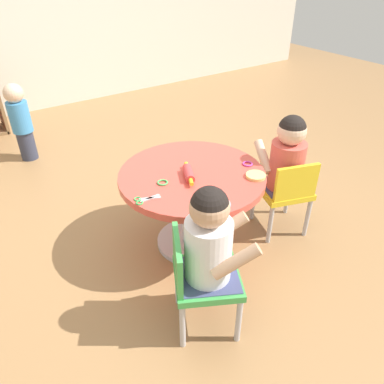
{
  "coord_description": "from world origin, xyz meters",
  "views": [
    {
      "loc": [
        -1.03,
        -1.5,
        1.58
      ],
      "look_at": [
        0.0,
        0.0,
        0.38
      ],
      "focal_mm": 34.89,
      "sensor_mm": 36.0,
      "label": 1
    }
  ],
  "objects_px": {
    "seated_child_right": "(287,156)",
    "toddler_standing": "(21,120)",
    "child_chair_left": "(200,277)",
    "craft_scissors": "(144,200)",
    "rolling_pin": "(189,173)",
    "craft_table": "(192,192)",
    "child_chair_right": "(285,191)",
    "seated_child_left": "(210,239)"
  },
  "relations": [
    {
      "from": "craft_table",
      "to": "rolling_pin",
      "type": "height_order",
      "value": "rolling_pin"
    },
    {
      "from": "child_chair_right",
      "to": "rolling_pin",
      "type": "height_order",
      "value": "rolling_pin"
    },
    {
      "from": "child_chair_right",
      "to": "craft_scissors",
      "type": "bearing_deg",
      "value": 171.4
    },
    {
      "from": "craft_table",
      "to": "rolling_pin",
      "type": "bearing_deg",
      "value": -146.7
    },
    {
      "from": "rolling_pin",
      "to": "child_chair_left",
      "type": "bearing_deg",
      "value": -118.79
    },
    {
      "from": "craft_table",
      "to": "seated_child_right",
      "type": "bearing_deg",
      "value": -18.02
    },
    {
      "from": "child_chair_right",
      "to": "toddler_standing",
      "type": "xyz_separation_m",
      "value": [
        -1.1,
        1.99,
        0.05
      ]
    },
    {
      "from": "seated_child_left",
      "to": "seated_child_right",
      "type": "relative_size",
      "value": 1.0
    },
    {
      "from": "child_chair_left",
      "to": "seated_child_right",
      "type": "relative_size",
      "value": 1.05
    },
    {
      "from": "toddler_standing",
      "to": "seated_child_left",
      "type": "bearing_deg",
      "value": -83.23
    },
    {
      "from": "seated_child_left",
      "to": "craft_scissors",
      "type": "bearing_deg",
      "value": 100.31
    },
    {
      "from": "seated_child_right",
      "to": "toddler_standing",
      "type": "relative_size",
      "value": 0.76
    },
    {
      "from": "seated_child_left",
      "to": "child_chair_right",
      "type": "bearing_deg",
      "value": 20.43
    },
    {
      "from": "child_chair_left",
      "to": "child_chair_right",
      "type": "xyz_separation_m",
      "value": [
        0.87,
        0.29,
        0.0
      ]
    },
    {
      "from": "seated_child_right",
      "to": "craft_scissors",
      "type": "distance_m",
      "value": 0.93
    },
    {
      "from": "toddler_standing",
      "to": "rolling_pin",
      "type": "xyz_separation_m",
      "value": [
        0.5,
        -1.79,
        0.18
      ]
    },
    {
      "from": "child_chair_right",
      "to": "toddler_standing",
      "type": "distance_m",
      "value": 2.27
    },
    {
      "from": "child_chair_left",
      "to": "child_chair_right",
      "type": "bearing_deg",
      "value": 18.56
    },
    {
      "from": "seated_child_right",
      "to": "seated_child_left",
      "type": "bearing_deg",
      "value": -157.62
    },
    {
      "from": "seated_child_right",
      "to": "rolling_pin",
      "type": "xyz_separation_m",
      "value": [
        -0.61,
        0.16,
        0.01
      ]
    },
    {
      "from": "craft_table",
      "to": "toddler_standing",
      "type": "bearing_deg",
      "value": 107.2
    },
    {
      "from": "child_chair_left",
      "to": "toddler_standing",
      "type": "height_order",
      "value": "toddler_standing"
    },
    {
      "from": "craft_table",
      "to": "toddler_standing",
      "type": "xyz_separation_m",
      "value": [
        -0.55,
        1.76,
        -0.02
      ]
    },
    {
      "from": "child_chair_left",
      "to": "child_chair_right",
      "type": "relative_size",
      "value": 1.0
    },
    {
      "from": "toddler_standing",
      "to": "child_chair_left",
      "type": "bearing_deg",
      "value": -84.06
    },
    {
      "from": "child_chair_right",
      "to": "child_chair_left",
      "type": "bearing_deg",
      "value": -161.44
    },
    {
      "from": "child_chair_right",
      "to": "seated_child_left",
      "type": "bearing_deg",
      "value": -159.57
    },
    {
      "from": "toddler_standing",
      "to": "craft_table",
      "type": "bearing_deg",
      "value": -72.8
    },
    {
      "from": "craft_table",
      "to": "toddler_standing",
      "type": "distance_m",
      "value": 1.85
    },
    {
      "from": "craft_table",
      "to": "seated_child_left",
      "type": "height_order",
      "value": "seated_child_left"
    },
    {
      "from": "craft_table",
      "to": "craft_scissors",
      "type": "xyz_separation_m",
      "value": [
        -0.35,
        -0.09,
        0.13
      ]
    },
    {
      "from": "seated_child_right",
      "to": "toddler_standing",
      "type": "distance_m",
      "value": 2.25
    },
    {
      "from": "toddler_standing",
      "to": "rolling_pin",
      "type": "bearing_deg",
      "value": -74.28
    },
    {
      "from": "craft_table",
      "to": "craft_scissors",
      "type": "relative_size",
      "value": 5.98
    },
    {
      "from": "child_chair_left",
      "to": "rolling_pin",
      "type": "relative_size",
      "value": 2.47
    },
    {
      "from": "seated_child_left",
      "to": "child_chair_right",
      "type": "relative_size",
      "value": 0.95
    },
    {
      "from": "seated_child_left",
      "to": "seated_child_right",
      "type": "xyz_separation_m",
      "value": [
        0.84,
        0.35,
        0.0
      ]
    },
    {
      "from": "child_chair_right",
      "to": "seated_child_right",
      "type": "bearing_deg",
      "value": 71.49
    },
    {
      "from": "child_chair_left",
      "to": "seated_child_left",
      "type": "xyz_separation_m",
      "value": [
        0.04,
        -0.02,
        0.23
      ]
    },
    {
      "from": "child_chair_right",
      "to": "seated_child_right",
      "type": "relative_size",
      "value": 1.05
    },
    {
      "from": "child_chair_left",
      "to": "craft_scissors",
      "type": "relative_size",
      "value": 3.83
    },
    {
      "from": "rolling_pin",
      "to": "toddler_standing",
      "type": "bearing_deg",
      "value": 105.72
    }
  ]
}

